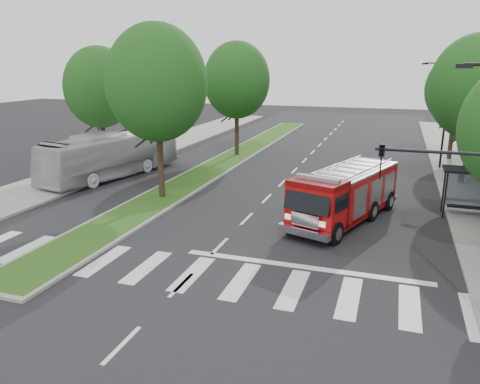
% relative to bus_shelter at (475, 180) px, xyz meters
% --- Properties ---
extents(ground, '(140.00, 140.00, 0.00)m').
position_rel_bus_shelter_xyz_m(ground, '(-11.20, -8.15, -2.04)').
color(ground, black).
rests_on(ground, ground).
extents(sidewalk_left, '(5.00, 80.00, 0.15)m').
position_rel_bus_shelter_xyz_m(sidewalk_left, '(-25.70, 1.85, -1.96)').
color(sidewalk_left, gray).
rests_on(sidewalk_left, ground).
extents(median, '(3.00, 50.00, 0.15)m').
position_rel_bus_shelter_xyz_m(median, '(-17.20, 9.85, -1.96)').
color(median, gray).
rests_on(median, ground).
extents(bus_shelter, '(3.20, 1.60, 2.61)m').
position_rel_bus_shelter_xyz_m(bus_shelter, '(0.00, 0.00, 0.00)').
color(bus_shelter, black).
rests_on(bus_shelter, ground).
extents(tree_right_mid, '(5.60, 5.60, 9.72)m').
position_rel_bus_shelter_xyz_m(tree_right_mid, '(0.30, 5.85, 4.45)').
color(tree_right_mid, black).
rests_on(tree_right_mid, ground).
extents(tree_right_far, '(5.00, 5.00, 8.73)m').
position_rel_bus_shelter_xyz_m(tree_right_far, '(0.30, 15.85, 3.80)').
color(tree_right_far, black).
rests_on(tree_right_far, ground).
extents(tree_median_near, '(5.80, 5.80, 10.16)m').
position_rel_bus_shelter_xyz_m(tree_median_near, '(-17.20, -2.15, 4.77)').
color(tree_median_near, black).
rests_on(tree_median_near, ground).
extents(tree_median_far, '(5.60, 5.60, 9.72)m').
position_rel_bus_shelter_xyz_m(tree_median_far, '(-17.20, 11.85, 4.45)').
color(tree_median_far, black).
rests_on(tree_median_far, ground).
extents(tree_left_mid, '(5.20, 5.20, 9.16)m').
position_rel_bus_shelter_xyz_m(tree_left_mid, '(-25.20, 3.85, 4.12)').
color(tree_left_mid, black).
rests_on(tree_left_mid, ground).
extents(streetlight_right_far, '(2.11, 0.20, 8.00)m').
position_rel_bus_shelter_xyz_m(streetlight_right_far, '(-0.85, 11.85, 2.44)').
color(streetlight_right_far, black).
rests_on(streetlight_right_far, ground).
extents(fire_engine, '(5.15, 8.82, 2.94)m').
position_rel_bus_shelter_xyz_m(fire_engine, '(-6.34, -2.84, -0.63)').
color(fire_engine, '#660505').
rests_on(fire_engine, ground).
extents(city_bus, '(5.06, 11.83, 3.21)m').
position_rel_bus_shelter_xyz_m(city_bus, '(-23.20, 1.88, -0.43)').
color(city_bus, '#BCBCC0').
rests_on(city_bus, ground).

